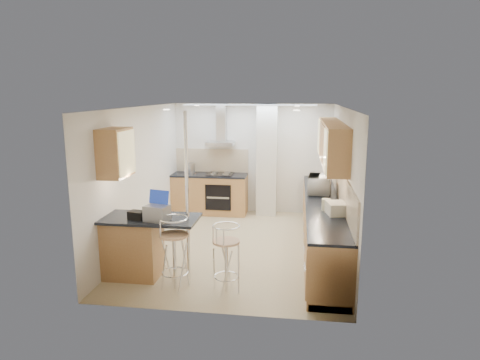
# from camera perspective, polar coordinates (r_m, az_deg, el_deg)

# --- Properties ---
(ground) EXTENTS (4.80, 4.80, 0.00)m
(ground) POSITION_cam_1_polar(r_m,az_deg,el_deg) (7.85, -0.30, -8.88)
(ground) COLOR tan
(ground) RESTS_ON ground
(room_shell) EXTENTS (3.64, 4.84, 2.51)m
(room_shell) POSITION_cam_1_polar(r_m,az_deg,el_deg) (7.78, 2.45, 2.68)
(room_shell) COLOR white
(room_shell) RESTS_ON ground
(right_counter) EXTENTS (0.63, 4.40, 0.92)m
(right_counter) POSITION_cam_1_polar(r_m,az_deg,el_deg) (7.65, 10.96, -6.03)
(right_counter) COLOR #A87243
(right_counter) RESTS_ON ground
(back_counter) EXTENTS (1.70, 0.63, 0.92)m
(back_counter) POSITION_cam_1_polar(r_m,az_deg,el_deg) (9.86, -4.04, -1.82)
(back_counter) COLOR #A87243
(back_counter) RESTS_ON ground
(peninsula) EXTENTS (1.47, 0.72, 0.94)m
(peninsula) POSITION_cam_1_polar(r_m,az_deg,el_deg) (6.63, -11.92, -8.75)
(peninsula) COLOR #A87243
(peninsula) RESTS_ON ground
(microwave) EXTENTS (0.46, 0.63, 0.33)m
(microwave) POSITION_cam_1_polar(r_m,az_deg,el_deg) (8.01, 10.58, -0.58)
(microwave) COLOR silver
(microwave) RESTS_ON right_counter
(laptop) EXTENTS (0.38, 0.32, 0.23)m
(laptop) POSITION_cam_1_polar(r_m,az_deg,el_deg) (6.26, -11.00, -4.36)
(laptop) COLOR gray
(laptop) RESTS_ON peninsula
(bag) EXTENTS (0.25, 0.20, 0.12)m
(bag) POSITION_cam_1_polar(r_m,az_deg,el_deg) (6.41, -13.61, -4.57)
(bag) COLOR black
(bag) RESTS_ON peninsula
(bar_stool_near) EXTENTS (0.48, 0.48, 1.06)m
(bar_stool_near) POSITION_cam_1_polar(r_m,az_deg,el_deg) (6.18, -8.73, -9.61)
(bar_stool_near) COLOR tan
(bar_stool_near) RESTS_ON ground
(bar_stool_end) EXTENTS (0.56, 0.56, 0.98)m
(bar_stool_end) POSITION_cam_1_polar(r_m,az_deg,el_deg) (6.04, -1.84, -10.40)
(bar_stool_end) COLOR tan
(bar_stool_end) RESTS_ON ground
(jar_a) EXTENTS (0.15, 0.15, 0.19)m
(jar_a) POSITION_cam_1_polar(r_m,az_deg,el_deg) (8.75, 11.23, -0.02)
(jar_a) COLOR beige
(jar_a) RESTS_ON right_counter
(jar_b) EXTENTS (0.13, 0.13, 0.15)m
(jar_b) POSITION_cam_1_polar(r_m,az_deg,el_deg) (8.83, 11.45, -0.07)
(jar_b) COLOR beige
(jar_b) RESTS_ON right_counter
(jar_c) EXTENTS (0.17, 0.17, 0.19)m
(jar_c) POSITION_cam_1_polar(r_m,az_deg,el_deg) (6.89, 11.41, -3.23)
(jar_c) COLOR beige
(jar_c) RESTS_ON right_counter
(jar_d) EXTENTS (0.12, 0.12, 0.15)m
(jar_d) POSITION_cam_1_polar(r_m,az_deg,el_deg) (6.80, 11.74, -3.61)
(jar_d) COLOR silver
(jar_d) RESTS_ON right_counter
(bread_bin) EXTENTS (0.34, 0.40, 0.19)m
(bread_bin) POSITION_cam_1_polar(r_m,az_deg,el_deg) (6.70, 12.73, -3.71)
(bread_bin) COLOR beige
(bread_bin) RESTS_ON right_counter
(kettle) EXTENTS (0.16, 0.16, 0.24)m
(kettle) POSITION_cam_1_polar(r_m,az_deg,el_deg) (9.92, -6.50, 1.63)
(kettle) COLOR #B1B3B6
(kettle) RESTS_ON back_counter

